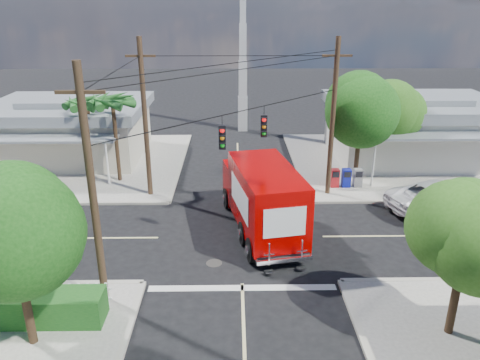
{
  "coord_description": "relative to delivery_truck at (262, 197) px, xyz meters",
  "views": [
    {
      "loc": [
        -0.33,
        -20.16,
        10.73
      ],
      "look_at": [
        0.0,
        2.0,
        2.2
      ],
      "focal_mm": 35.0,
      "sensor_mm": 36.0,
      "label": 1
    }
  ],
  "objects": [
    {
      "name": "pedestrian",
      "position": [
        -8.96,
        -7.06,
        -0.81
      ],
      "size": [
        0.66,
        0.74,
        1.7
      ],
      "primitive_type": "imported",
      "rotation": [
        0.0,
        0.0,
        1.04
      ],
      "color": "beige",
      "rests_on": "sidewalk_sw"
    },
    {
      "name": "building_nw",
      "position": [
        -13.05,
        11.78,
        0.42
      ],
      "size": [
        10.8,
        10.2,
        4.3
      ],
      "color": "beige",
      "rests_on": "sidewalk_nw"
    },
    {
      "name": "sidewalk_nw",
      "position": [
        -11.93,
        10.19,
        -1.73
      ],
      "size": [
        14.12,
        14.12,
        0.14
      ],
      "color": "gray",
      "rests_on": "ground"
    },
    {
      "name": "picket_fence",
      "position": [
        -8.85,
        -6.29,
        -1.12
      ],
      "size": [
        5.94,
        0.06,
        1.0
      ],
      "color": "silver",
      "rests_on": "sidewalk_sw"
    },
    {
      "name": "delivery_truck",
      "position": [
        0.0,
        0.0,
        0.0
      ],
      "size": [
        3.95,
        8.47,
        3.54
      ],
      "color": "black",
      "rests_on": "ground"
    },
    {
      "name": "tree_se",
      "position": [
        5.96,
        -7.93,
        2.25
      ],
      "size": [
        3.67,
        3.54,
        5.62
      ],
      "color": "#422D1C",
      "rests_on": "sidewalk_se"
    },
    {
      "name": "tree_sw_front",
      "position": [
        -8.04,
        -8.23,
        2.54
      ],
      "size": [
        3.88,
        3.78,
        6.03
      ],
      "color": "#422D1C",
      "rests_on": "sidewalk_sw"
    },
    {
      "name": "vending_boxes",
      "position": [
        5.45,
        5.51,
        -1.11
      ],
      "size": [
        1.9,
        0.5,
        1.1
      ],
      "color": "#AC181D",
      "rests_on": "sidewalk_ne"
    },
    {
      "name": "sidewalk_ne",
      "position": [
        9.83,
        10.19,
        -1.73
      ],
      "size": [
        14.12,
        14.12,
        0.14
      ],
      "color": "gray",
      "rests_on": "ground"
    },
    {
      "name": "parked_car",
      "position": [
        9.88,
        2.03,
        -0.94
      ],
      "size": [
        6.74,
        4.64,
        1.71
      ],
      "primitive_type": "imported",
      "rotation": [
        0.0,
        0.0,
        1.89
      ],
      "color": "silver",
      "rests_on": "ground"
    },
    {
      "name": "palm_nw_front",
      "position": [
        -8.55,
        6.81,
        3.25
      ],
      "size": [
        3.01,
        3.08,
        5.59
      ],
      "color": "#422D1C",
      "rests_on": "sidewalk_nw"
    },
    {
      "name": "palm_nw_back",
      "position": [
        -10.55,
        8.31,
        2.88
      ],
      "size": [
        3.01,
        3.08,
        5.19
      ],
      "color": "#422D1C",
      "rests_on": "sidewalk_nw"
    },
    {
      "name": "building_ne",
      "position": [
        11.45,
        11.28,
        0.52
      ],
      "size": [
        11.8,
        10.2,
        4.5
      ],
      "color": "silver",
      "rests_on": "sidewalk_ne"
    },
    {
      "name": "radio_tower",
      "position": [
        -0.55,
        19.31,
        3.85
      ],
      "size": [
        0.8,
        0.8,
        17.0
      ],
      "color": "silver",
      "rests_on": "ground"
    },
    {
      "name": "road_markings",
      "position": [
        -1.05,
        -2.16,
        -1.79
      ],
      "size": [
        32.0,
        32.0,
        0.01
      ],
      "color": "beige",
      "rests_on": "ground"
    },
    {
      "name": "utility_poles",
      "position": [
        -2.64,
        0.92,
        2.88
      ],
      "size": [
        12.0,
        10.68,
        9.0
      ],
      "color": "#473321",
      "rests_on": "ground"
    },
    {
      "name": "ground",
      "position": [
        -1.05,
        -0.69,
        -1.8
      ],
      "size": [
        120.0,
        120.0,
        0.0
      ],
      "primitive_type": "plane",
      "color": "black",
      "rests_on": "ground"
    },
    {
      "name": "hedge_sw",
      "position": [
        -9.05,
        -7.09,
        -1.11
      ],
      "size": [
        6.2,
        1.2,
        1.1
      ],
      "primitive_type": "cube",
      "color": "#144D18",
      "rests_on": "sidewalk_sw"
    },
    {
      "name": "tree_ne_front",
      "position": [
        6.16,
        6.07,
        2.97
      ],
      "size": [
        4.21,
        4.14,
        6.66
      ],
      "color": "#422D1C",
      "rests_on": "sidewalk_ne"
    },
    {
      "name": "tree_ne_back",
      "position": [
        8.76,
        8.27,
        2.39
      ],
      "size": [
        3.77,
        3.66,
        5.82
      ],
      "color": "#422D1C",
      "rests_on": "sidewalk_ne"
    }
  ]
}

